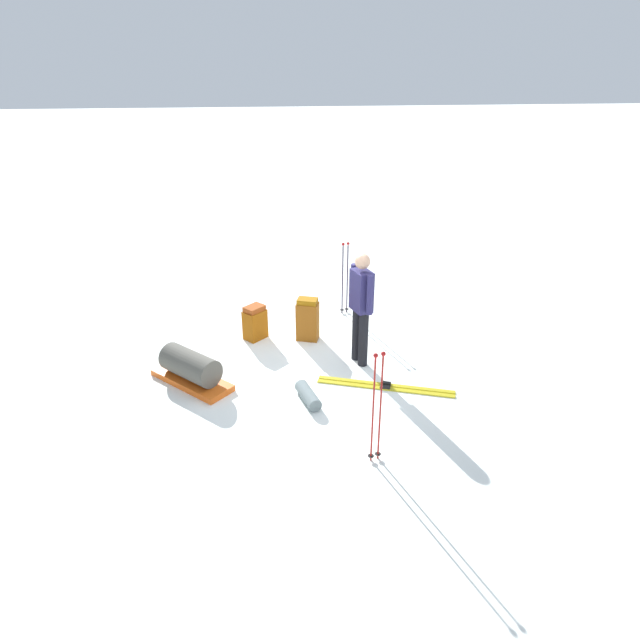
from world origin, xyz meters
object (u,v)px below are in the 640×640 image
(ski_poles_planted_far, at_px, (377,403))
(gear_sled, at_px, (191,369))
(ski_pair_near, at_px, (385,386))
(skier_standing, at_px, (361,303))
(backpack_large_dark, at_px, (308,320))
(backpack_bright, at_px, (255,323))
(sleeping_mat_rolled, at_px, (308,396))
(ski_poles_planted_near, at_px, (345,275))

(ski_poles_planted_far, xyz_separation_m, gear_sled, (2.25, -1.88, -0.55))
(ski_pair_near, bearing_deg, skier_standing, -71.68)
(skier_standing, relative_size, backpack_large_dark, 2.40)
(skier_standing, relative_size, backpack_bright, 3.01)
(ski_pair_near, xyz_separation_m, gear_sled, (2.68, -0.38, 0.21))
(ski_pair_near, xyz_separation_m, backpack_bright, (1.79, -1.67, 0.26))
(backpack_large_dark, bearing_deg, backpack_bright, -8.14)
(backpack_bright, bearing_deg, gear_sled, 55.47)
(gear_sled, distance_m, sleeping_mat_rolled, 1.71)
(ski_pair_near, height_order, ski_poles_planted_near, ski_poles_planted_near)
(skier_standing, height_order, ski_pair_near, skier_standing)
(skier_standing, xyz_separation_m, gear_sled, (2.43, 0.36, -0.73))
(skier_standing, height_order, ski_poles_planted_near, skier_standing)
(ski_poles_planted_far, bearing_deg, sleeping_mat_rolled, -62.30)
(ski_poles_planted_far, xyz_separation_m, sleeping_mat_rolled, (0.66, -1.26, -0.68))
(skier_standing, relative_size, sleeping_mat_rolled, 3.09)
(ski_poles_planted_near, relative_size, gear_sled, 1.06)
(ski_pair_near, height_order, ski_poles_planted_far, ski_poles_planted_far)
(ski_poles_planted_near, bearing_deg, backpack_bright, 28.10)
(backpack_large_dark, relative_size, gear_sled, 0.58)
(skier_standing, xyz_separation_m, ski_poles_planted_near, (-0.02, -1.76, -0.23))
(backpack_large_dark, height_order, gear_sled, backpack_large_dark)
(ski_poles_planted_near, bearing_deg, ski_poles_planted_far, 87.07)
(ski_poles_planted_near, distance_m, sleeping_mat_rolled, 2.95)
(ski_pair_near, bearing_deg, ski_poles_planted_far, 73.79)
(backpack_large_dark, distance_m, gear_sled, 2.09)
(backpack_large_dark, distance_m, sleeping_mat_rolled, 1.82)
(ski_pair_near, xyz_separation_m, sleeping_mat_rolled, (1.10, 0.24, 0.08))
(backpack_large_dark, xyz_separation_m, gear_sled, (1.72, 1.17, -0.12))
(ski_poles_planted_far, height_order, gear_sled, ski_poles_planted_far)
(ski_pair_near, relative_size, sleeping_mat_rolled, 3.39)
(skier_standing, distance_m, gear_sled, 2.57)
(skier_standing, bearing_deg, ski_poles_planted_near, -90.57)
(ski_poles_planted_near, bearing_deg, ski_pair_near, 95.24)
(backpack_bright, distance_m, ski_poles_planted_near, 1.83)
(ski_poles_planted_near, distance_m, gear_sled, 3.28)
(backpack_large_dark, distance_m, ski_poles_planted_near, 1.26)
(skier_standing, xyz_separation_m, backpack_large_dark, (0.71, -0.81, -0.61))
(backpack_large_dark, relative_size, sleeping_mat_rolled, 1.29)
(backpack_bright, height_order, sleeping_mat_rolled, backpack_bright)
(ski_pair_near, distance_m, sleeping_mat_rolled, 1.12)
(ski_poles_planted_near, bearing_deg, skier_standing, 89.43)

